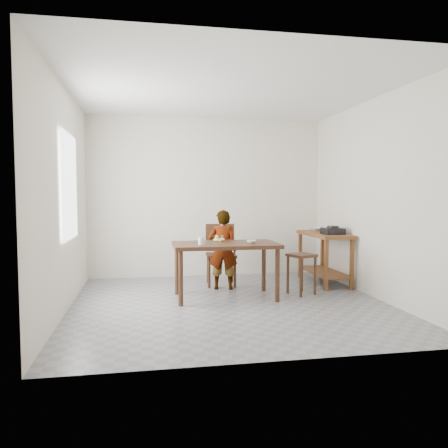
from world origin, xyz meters
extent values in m
cube|color=gray|center=(0.00, 0.00, -0.02)|extent=(4.00, 4.00, 0.04)
cube|color=white|center=(0.00, 0.00, 2.72)|extent=(4.00, 4.00, 0.04)
cube|color=silver|center=(0.00, 2.02, 1.35)|extent=(4.00, 0.04, 2.70)
cube|color=silver|center=(0.00, -2.02, 1.35)|extent=(4.00, 0.04, 2.70)
cube|color=silver|center=(-2.02, 0.00, 1.35)|extent=(0.04, 4.00, 2.70)
cube|color=silver|center=(2.02, 0.00, 1.35)|extent=(0.04, 4.00, 2.70)
cube|color=white|center=(-1.97, 0.20, 1.50)|extent=(0.02, 1.10, 1.30)
imported|color=white|center=(0.07, 0.85, 0.59)|extent=(0.49, 0.38, 1.18)
cylinder|color=white|center=(-0.35, 0.16, 0.80)|extent=(0.10, 0.10, 0.10)
imported|color=silver|center=(0.34, 0.22, 0.77)|extent=(0.17, 0.17, 0.04)
imported|color=silver|center=(1.74, 1.40, 0.82)|extent=(0.25, 0.25, 0.05)
cube|color=black|center=(1.75, 0.76, 0.85)|extent=(0.29, 0.29, 0.10)
camera|label=1|loc=(-1.07, -5.44, 1.40)|focal=35.00mm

